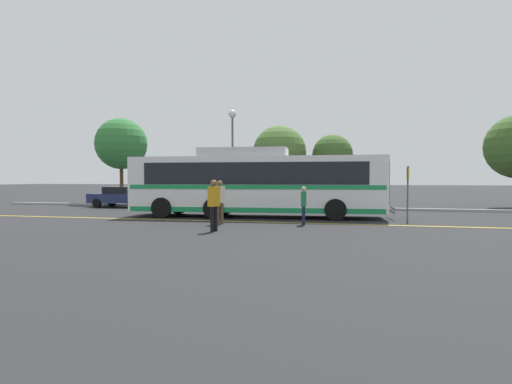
{
  "coord_description": "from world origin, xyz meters",
  "views": [
    {
      "loc": [
        5.03,
        -19.35,
        1.9
      ],
      "look_at": [
        0.58,
        -0.05,
        1.25
      ],
      "focal_mm": 28.0,
      "sensor_mm": 36.0,
      "label": 1
    }
  ],
  "objects_px": {
    "pedestrian_2": "(214,202)",
    "tree_2": "(280,153)",
    "pedestrian_1": "(220,199)",
    "tree_1": "(121,144)",
    "parked_car_1": "(212,198)",
    "tree_3": "(332,155)",
    "pedestrian_0": "(304,203)",
    "parked_car_0": "(121,197)",
    "street_lamp": "(232,135)",
    "parked_car_2": "(316,199)",
    "bus_stop_sign": "(408,186)",
    "transit_bus": "(256,183)"
  },
  "relations": [
    {
      "from": "bus_stop_sign",
      "to": "parked_car_1",
      "type": "bearing_deg",
      "value": -119.0
    },
    {
      "from": "pedestrian_1",
      "to": "tree_3",
      "type": "height_order",
      "value": "tree_3"
    },
    {
      "from": "pedestrian_1",
      "to": "tree_3",
      "type": "distance_m",
      "value": 13.75
    },
    {
      "from": "pedestrian_2",
      "to": "tree_3",
      "type": "height_order",
      "value": "tree_3"
    },
    {
      "from": "pedestrian_2",
      "to": "tree_2",
      "type": "relative_size",
      "value": 0.33
    },
    {
      "from": "tree_3",
      "to": "bus_stop_sign",
      "type": "bearing_deg",
      "value": -69.41
    },
    {
      "from": "pedestrian_2",
      "to": "street_lamp",
      "type": "relative_size",
      "value": 0.28
    },
    {
      "from": "tree_1",
      "to": "parked_car_2",
      "type": "bearing_deg",
      "value": -16.11
    },
    {
      "from": "parked_car_2",
      "to": "pedestrian_1",
      "type": "distance_m",
      "value": 8.7
    },
    {
      "from": "transit_bus",
      "to": "pedestrian_0",
      "type": "height_order",
      "value": "transit_bus"
    },
    {
      "from": "pedestrian_0",
      "to": "parked_car_0",
      "type": "bearing_deg",
      "value": 54.21
    },
    {
      "from": "pedestrian_2",
      "to": "tree_1",
      "type": "relative_size",
      "value": 0.28
    },
    {
      "from": "pedestrian_1",
      "to": "tree_1",
      "type": "xyz_separation_m",
      "value": [
        -12.31,
        12.54,
        3.62
      ]
    },
    {
      "from": "parked_car_1",
      "to": "tree_3",
      "type": "bearing_deg",
      "value": -52.83
    },
    {
      "from": "parked_car_2",
      "to": "street_lamp",
      "type": "relative_size",
      "value": 0.64
    },
    {
      "from": "tree_1",
      "to": "tree_3",
      "type": "relative_size",
      "value": 1.33
    },
    {
      "from": "tree_2",
      "to": "pedestrian_1",
      "type": "bearing_deg",
      "value": -92.47
    },
    {
      "from": "parked_car_0",
      "to": "street_lamp",
      "type": "bearing_deg",
      "value": 108.75
    },
    {
      "from": "parked_car_1",
      "to": "pedestrian_2",
      "type": "relative_size",
      "value": 2.32
    },
    {
      "from": "pedestrian_0",
      "to": "tree_3",
      "type": "relative_size",
      "value": 0.31
    },
    {
      "from": "parked_car_1",
      "to": "pedestrian_1",
      "type": "height_order",
      "value": "pedestrian_1"
    },
    {
      "from": "bus_stop_sign",
      "to": "tree_3",
      "type": "height_order",
      "value": "tree_3"
    },
    {
      "from": "pedestrian_0",
      "to": "tree_1",
      "type": "bearing_deg",
      "value": 46.84
    },
    {
      "from": "pedestrian_1",
      "to": "tree_2",
      "type": "relative_size",
      "value": 0.32
    },
    {
      "from": "pedestrian_0",
      "to": "street_lamp",
      "type": "bearing_deg",
      "value": 25.44
    },
    {
      "from": "street_lamp",
      "to": "parked_car_1",
      "type": "bearing_deg",
      "value": -108.22
    },
    {
      "from": "parked_car_2",
      "to": "tree_3",
      "type": "distance_m",
      "value": 5.71
    },
    {
      "from": "parked_car_2",
      "to": "street_lamp",
      "type": "distance_m",
      "value": 7.54
    },
    {
      "from": "parked_car_2",
      "to": "pedestrian_2",
      "type": "distance_m",
      "value": 10.69
    },
    {
      "from": "bus_stop_sign",
      "to": "parked_car_0",
      "type": "bearing_deg",
      "value": -110.38
    },
    {
      "from": "parked_car_1",
      "to": "tree_2",
      "type": "relative_size",
      "value": 0.77
    },
    {
      "from": "parked_car_1",
      "to": "pedestrian_0",
      "type": "distance_m",
      "value": 10.06
    },
    {
      "from": "parked_car_1",
      "to": "parked_car_2",
      "type": "xyz_separation_m",
      "value": [
        6.56,
        -0.06,
        -0.02
      ]
    },
    {
      "from": "parked_car_0",
      "to": "parked_car_1",
      "type": "xyz_separation_m",
      "value": [
        6.38,
        0.06,
        0.01
      ]
    },
    {
      "from": "parked_car_2",
      "to": "tree_3",
      "type": "xyz_separation_m",
      "value": [
        0.77,
        4.85,
        2.9
      ]
    },
    {
      "from": "bus_stop_sign",
      "to": "pedestrian_2",
      "type": "bearing_deg",
      "value": -58.6
    },
    {
      "from": "bus_stop_sign",
      "to": "street_lamp",
      "type": "distance_m",
      "value": 13.05
    },
    {
      "from": "parked_car_1",
      "to": "tree_1",
      "type": "height_order",
      "value": "tree_1"
    },
    {
      "from": "pedestrian_0",
      "to": "tree_2",
      "type": "xyz_separation_m",
      "value": [
        -2.95,
        11.45,
        2.87
      ]
    },
    {
      "from": "transit_bus",
      "to": "parked_car_0",
      "type": "height_order",
      "value": "transit_bus"
    },
    {
      "from": "tree_2",
      "to": "tree_3",
      "type": "relative_size",
      "value": 1.12
    },
    {
      "from": "street_lamp",
      "to": "tree_1",
      "type": "bearing_deg",
      "value": 166.94
    },
    {
      "from": "pedestrian_1",
      "to": "street_lamp",
      "type": "bearing_deg",
      "value": -101.57
    },
    {
      "from": "parked_car_1",
      "to": "tree_3",
      "type": "relative_size",
      "value": 0.86
    },
    {
      "from": "pedestrian_0",
      "to": "pedestrian_1",
      "type": "distance_m",
      "value": 3.51
    },
    {
      "from": "parked_car_0",
      "to": "tree_1",
      "type": "xyz_separation_m",
      "value": [
        -2.76,
        4.53,
        3.97
      ]
    },
    {
      "from": "transit_bus",
      "to": "tree_3",
      "type": "distance_m",
      "value": 10.28
    },
    {
      "from": "pedestrian_1",
      "to": "tree_3",
      "type": "xyz_separation_m",
      "value": [
        4.16,
        12.86,
        2.54
      ]
    },
    {
      "from": "parked_car_1",
      "to": "tree_2",
      "type": "xyz_separation_m",
      "value": [
        3.69,
        3.89,
        3.05
      ]
    },
    {
      "from": "street_lamp",
      "to": "transit_bus",
      "type": "bearing_deg",
      "value": -65.02
    }
  ]
}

